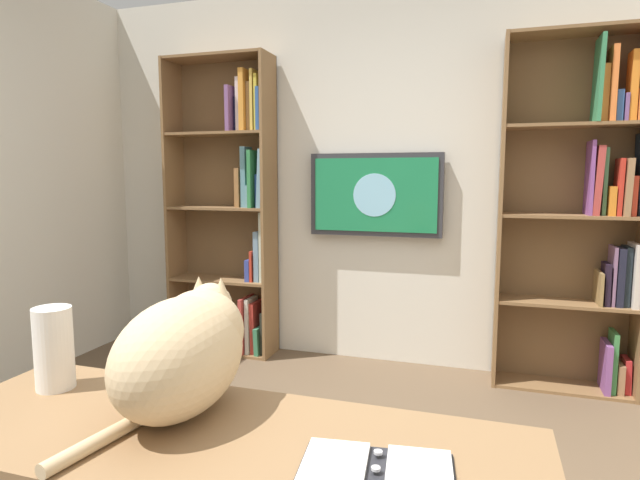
{
  "coord_description": "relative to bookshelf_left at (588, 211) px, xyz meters",
  "views": [
    {
      "loc": [
        -0.71,
        1.52,
        1.36
      ],
      "look_at": [
        0.1,
        -1.05,
        1.03
      ],
      "focal_mm": 29.33,
      "sensor_mm": 36.0,
      "label": 1
    }
  ],
  "objects": [
    {
      "name": "paper_towel_roll",
      "position": [
        1.81,
        2.4,
        -0.29
      ],
      "size": [
        0.11,
        0.11,
        0.25
      ],
      "primitive_type": "cylinder",
      "color": "white",
      "rests_on": "desk"
    },
    {
      "name": "bookshelf_right",
      "position": [
        2.43,
        -0.0,
        -0.04
      ],
      "size": [
        0.82,
        0.28,
        2.24
      ],
      "color": "brown",
      "rests_on": "ground"
    },
    {
      "name": "wall_back",
      "position": [
        1.32,
        -0.17,
        0.2
      ],
      "size": [
        4.52,
        0.06,
        2.7
      ],
      "primitive_type": "cube",
      "color": "silver",
      "rests_on": "ground"
    },
    {
      "name": "cat",
      "position": [
        1.35,
        2.4,
        -0.24
      ],
      "size": [
        0.28,
        0.59,
        0.34
      ],
      "color": "#D1B284",
      "rests_on": "desk"
    },
    {
      "name": "open_binder",
      "position": [
        0.8,
        2.56,
        -0.41
      ],
      "size": [
        0.35,
        0.26,
        0.02
      ],
      "color": "#26262B",
      "rests_on": "desk"
    },
    {
      "name": "bookshelf_left",
      "position": [
        0.0,
        0.0,
        0.0
      ],
      "size": [
        0.84,
        0.28,
        2.23
      ],
      "color": "brown",
      "rests_on": "ground"
    },
    {
      "name": "wall_mounted_tv",
      "position": [
        1.36,
        -0.08,
        0.08
      ],
      "size": [
        0.95,
        0.07,
        0.59
      ],
      "color": "#333338"
    }
  ]
}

